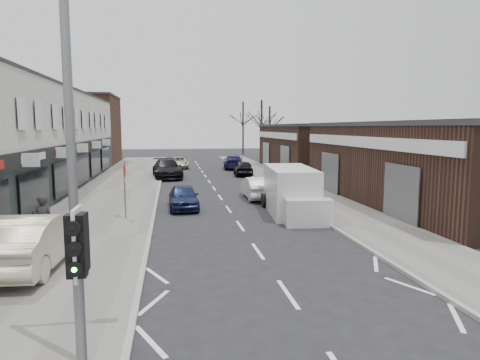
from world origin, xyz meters
name	(u,v)px	position (x,y,z in m)	size (l,w,h in m)	color
ground	(312,329)	(0.00, 0.00, 0.00)	(160.00, 160.00, 0.00)	black
pavement_left	(118,190)	(-6.75, 22.00, 0.06)	(5.50, 64.00, 0.12)	slate
pavement_right	(291,186)	(5.75, 22.00, 0.06)	(3.50, 64.00, 0.12)	slate
brick_block_far	(82,131)	(-13.50, 45.00, 4.00)	(8.00, 10.00, 8.00)	#4C2D20
right_unit_near	(442,165)	(12.50, 14.00, 2.25)	(10.00, 18.00, 4.50)	#39241A
right_unit_far	(322,148)	(12.50, 34.00, 2.25)	(10.00, 16.00, 4.50)	#39241A
tree_far_a	(261,160)	(9.00, 48.00, 0.00)	(3.60, 3.60, 8.00)	#382D26
tree_far_b	(269,157)	(11.50, 54.00, 0.00)	(3.60, 3.60, 7.50)	#382D26
tree_far_c	(243,154)	(8.50, 60.00, 0.00)	(3.60, 3.60, 8.50)	#382D26
traffic_light	(78,260)	(-4.40, -2.02, 2.41)	(0.28, 0.60, 3.10)	slate
street_lamp	(80,115)	(-4.53, -0.80, 4.62)	(2.23, 0.22, 8.00)	slate
warning_sign	(125,174)	(-5.16, 12.00, 2.20)	(0.12, 0.80, 2.70)	slate
white_van	(291,192)	(3.01, 12.29, 1.12)	(2.63, 6.27, 2.37)	silver
sedan_on_pavement	(33,240)	(-7.25, 5.09, 0.95)	(1.76, 5.05, 1.66)	#B8B293
pedestrian	(43,222)	(-7.55, 7.22, 1.08)	(0.70, 0.46, 1.93)	black
parked_car_left_a	(183,197)	(-2.39, 14.58, 0.66)	(1.55, 3.86, 1.32)	#161E45
parked_car_left_b	(167,169)	(-3.40, 28.97, 0.82)	(2.30, 5.66, 1.64)	black
parked_car_left_c	(178,162)	(-2.33, 38.03, 0.62)	(2.04, 4.43, 1.23)	beige
parked_car_right_a	(257,188)	(2.20, 17.18, 0.68)	(1.43, 4.10, 1.35)	silver
parked_car_right_b	(243,168)	(3.50, 30.00, 0.69)	(1.64, 4.07, 1.39)	black
parked_car_right_c	(233,162)	(3.50, 36.42, 0.73)	(2.04, 5.01, 1.45)	#141239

